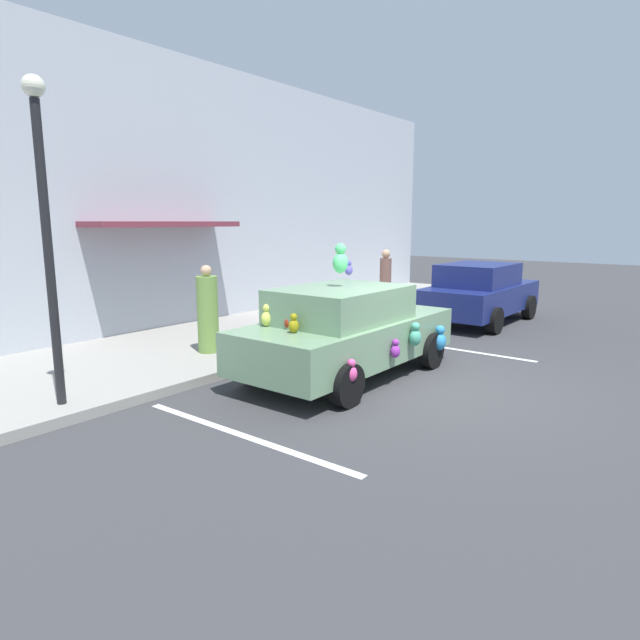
{
  "coord_description": "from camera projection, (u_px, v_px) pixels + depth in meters",
  "views": [
    {
      "loc": [
        -7.53,
        -3.61,
        2.6
      ],
      "look_at": [
        -0.23,
        2.11,
        0.9
      ],
      "focal_mm": 30.12,
      "sensor_mm": 36.0,
      "label": 1
    }
  ],
  "objects": [
    {
      "name": "pedestrian_near_shopfront",
      "position": [
        385.0,
        281.0,
        15.29
      ],
      "size": [
        0.33,
        0.33,
        1.68
      ],
      "color": "brown",
      "rests_on": "sidewalk"
    },
    {
      "name": "parking_stripe_front",
      "position": [
        448.0,
        348.0,
        11.19
      ],
      "size": [
        0.12,
        3.6,
        0.01
      ],
      "primitive_type": "cube",
      "color": "silver",
      "rests_on": "ground"
    },
    {
      "name": "ground_plane",
      "position": [
        433.0,
        389.0,
        8.49
      ],
      "size": [
        60.0,
        60.0,
        0.0
      ],
      "primitive_type": "plane",
      "color": "#38383A"
    },
    {
      "name": "parking_stripe_rear",
      "position": [
        243.0,
        435.0,
        6.62
      ],
      "size": [
        0.12,
        3.6,
        0.01
      ],
      "primitive_type": "cube",
      "color": "silver",
      "rests_on": "ground"
    },
    {
      "name": "street_lamp_post",
      "position": [
        45.0,
        212.0,
        6.88
      ],
      "size": [
        0.28,
        0.28,
        4.24
      ],
      "color": "black",
      "rests_on": "sidewalk"
    },
    {
      "name": "teddy_bear_on_sidewalk",
      "position": [
        280.0,
        330.0,
        10.67
      ],
      "size": [
        0.38,
        0.32,
        0.72
      ],
      "color": "#9E723D",
      "rests_on": "sidewalk"
    },
    {
      "name": "storefront_building",
      "position": [
        153.0,
        195.0,
        12.25
      ],
      "size": [
        24.0,
        1.25,
        6.4
      ],
      "color": "#B2B7C1",
      "rests_on": "ground"
    },
    {
      "name": "sidewalk",
      "position": [
        221.0,
        341.0,
        11.51
      ],
      "size": [
        24.0,
        4.0,
        0.15
      ],
      "primitive_type": "cube",
      "color": "gray",
      "rests_on": "ground"
    },
    {
      "name": "parked_sedan_behind",
      "position": [
        479.0,
        292.0,
        13.96
      ],
      "size": [
        4.12,
        1.98,
        1.54
      ],
      "color": "navy",
      "rests_on": "ground"
    },
    {
      "name": "pedestrian_walking_past",
      "position": [
        208.0,
        313.0,
        10.13
      ],
      "size": [
        0.4,
        0.4,
        1.66
      ],
      "color": "#6F9845",
      "rests_on": "sidewalk"
    },
    {
      "name": "plush_covered_car",
      "position": [
        347.0,
        330.0,
        9.05
      ],
      "size": [
        4.25,
        2.14,
        2.26
      ],
      "color": "gray",
      "rests_on": "ground"
    }
  ]
}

